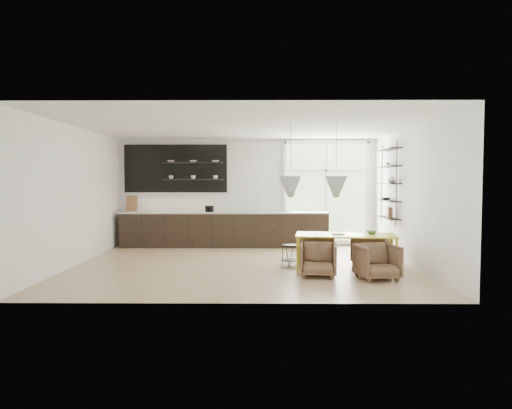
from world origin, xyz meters
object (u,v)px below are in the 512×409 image
Objects in this scene: armchair_back_left at (317,249)px; armchair_front_left at (318,260)px; dining_table at (345,237)px; armchair_back_right at (372,248)px; armchair_front_right at (377,262)px; wire_stool at (290,252)px.

armchair_front_left is (-0.16, -1.32, 0.00)m from armchair_back_left.
dining_table is 1.00m from armchair_back_right.
armchair_back_left is 1.00× the size of armchair_front_left.
armchair_back_left is at bearing 26.05° from armchair_back_right.
armchair_back_left is 0.97× the size of armchair_front_right.
armchair_back_right is at bearing 49.73° from dining_table.
armchair_back_right is at bearing 50.48° from armchair_front_left.
dining_table is 3.00× the size of armchair_front_left.
dining_table is 4.60× the size of wire_stool.
wire_stool is (-0.46, 1.02, -0.02)m from armchair_front_left.
armchair_front_right is at bearing 108.24° from armchair_back_right.
dining_table reaches higher than armchair_front_right.
armchair_back_right reaches higher than armchair_back_left.
armchair_front_left is 1.53× the size of wire_stool.
armchair_back_left reaches higher than wire_stool.
armchair_front_right is 1.95m from wire_stool.
dining_table is 3.00× the size of armchair_back_left.
armchair_back_left is 0.91× the size of armchair_back_right.
armchair_front_right is 1.58× the size of wire_stool.
armchair_back_right is 1.68× the size of wire_stool.
armchair_front_left is at bearing 86.09° from armchair_back_left.
armchair_back_right is at bearing -179.87° from armchair_back_left.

